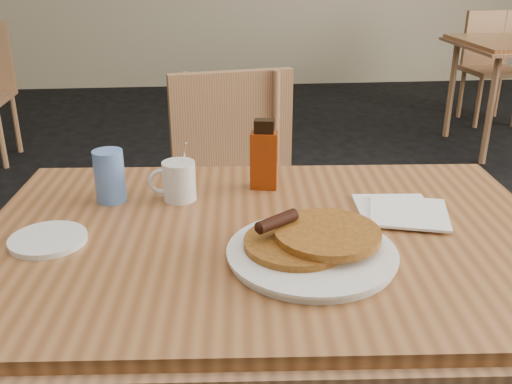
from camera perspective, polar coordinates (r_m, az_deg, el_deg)
The scene contains 9 objects.
main_table at distance 1.20m, azimuth 1.17°, elevation -5.80°, with size 1.28×0.91×0.75m.
chair_main_far at distance 1.92m, azimuth -2.16°, elevation 0.36°, with size 0.49×0.49×0.93m.
chair_neighbor_far at distance 5.08m, azimuth 22.31°, elevation 12.41°, with size 0.43×0.43×0.87m.
pancake_plate at distance 1.09m, azimuth 5.56°, elevation -5.58°, with size 0.32×0.32×0.07m.
coffee_mug at distance 1.33m, azimuth -7.80°, elevation 1.18°, with size 0.11×0.08×0.14m.
syrup_bottle at distance 1.38m, azimuth 0.81°, elevation 3.53°, with size 0.07×0.05×0.17m.
napkin_stack at distance 1.30m, azimuth 14.36°, elevation -1.85°, with size 0.21×0.22×0.01m.
blue_tumbler at distance 1.35m, azimuth -14.43°, elevation 1.56°, with size 0.07×0.07×0.12m, color #5B86D6.
side_saucer at distance 1.21m, azimuth -20.08°, elevation -4.48°, with size 0.15×0.15×0.01m, color white.
Camera 1 is at (-0.15, -0.99, 1.28)m, focal length 40.00 mm.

